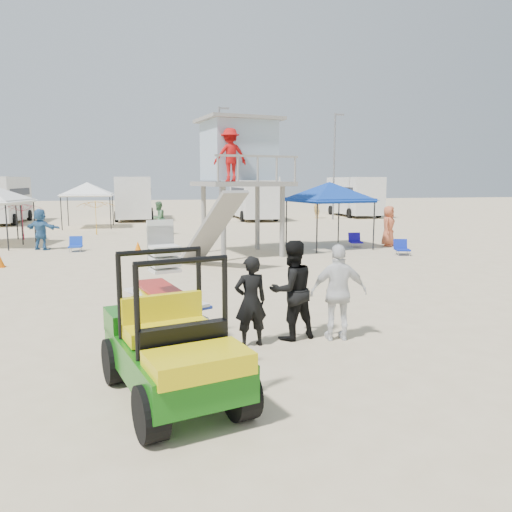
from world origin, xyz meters
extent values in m
plane|color=beige|center=(0.00, 0.00, 0.00)|extent=(140.00, 140.00, 0.00)
cube|color=#125A0E|center=(-1.60, -1.37, 0.59)|extent=(1.98, 2.92, 0.47)
cube|color=#DBC30B|center=(-1.60, -1.37, 0.87)|extent=(1.37, 1.04, 0.26)
cylinder|color=black|center=(-2.19, -2.32, 0.34)|extent=(0.47, 0.74, 0.68)
cube|color=black|center=(-1.60, 0.93, 0.44)|extent=(1.64, 2.03, 0.11)
cylinder|color=black|center=(-2.12, 0.93, 0.23)|extent=(0.30, 0.50, 0.47)
imported|color=black|center=(-0.10, 0.63, 0.84)|extent=(0.65, 0.47, 1.67)
imported|color=black|center=(0.75, 0.88, 0.95)|extent=(1.08, 0.94, 1.91)
imported|color=white|center=(1.60, 0.63, 0.92)|extent=(1.13, 0.60, 1.84)
cylinder|color=gray|center=(0.56, 10.63, 1.39)|extent=(0.20, 0.20, 2.78)
cube|color=gray|center=(1.79, 11.86, 2.87)|extent=(3.93, 3.93, 0.18)
cube|color=#97ADC2|center=(1.79, 12.19, 4.18)|extent=(2.95, 2.69, 2.34)
imported|color=#B20F0F|center=(0.90, 10.74, 3.94)|extent=(1.26, 0.73, 1.95)
cylinder|color=black|center=(4.58, 11.72, 1.10)|extent=(0.06, 0.06, 2.20)
pyramid|color=#0E3498|center=(5.99, 13.14, 2.95)|extent=(3.51, 3.51, 0.80)
cube|color=#0E3498|center=(5.99, 13.14, 2.15)|extent=(3.51, 3.51, 0.18)
cylinder|color=black|center=(-7.14, 24.00, 1.07)|extent=(0.06, 0.06, 2.14)
pyramid|color=white|center=(-5.71, 25.44, 2.89)|extent=(3.08, 3.08, 0.80)
cube|color=white|center=(-5.71, 25.44, 2.09)|extent=(3.08, 3.08, 0.18)
imported|color=red|center=(-8.20, 19.07, 0.95)|extent=(2.45, 2.48, 1.91)
imported|color=orange|center=(-4.76, 20.82, 0.97)|extent=(3.03, 3.03, 1.95)
cone|color=orange|center=(-2.39, 13.12, 0.25)|extent=(0.34, 0.34, 0.50)
cube|color=#1137B8|center=(-5.01, 14.14, 0.22)|extent=(0.56, 0.52, 0.06)
cube|color=#1137B8|center=(-5.01, 14.38, 0.42)|extent=(0.55, 0.19, 0.44)
cylinder|color=#B2B2B7|center=(-5.23, 13.94, 0.10)|extent=(0.03, 0.03, 0.20)
cube|color=#0E229F|center=(8.14, 10.29, 0.22)|extent=(0.65, 0.62, 0.06)
cube|color=#0E229F|center=(8.14, 10.53, 0.42)|extent=(0.57, 0.30, 0.44)
cylinder|color=#B2B2B7|center=(7.92, 10.09, 0.10)|extent=(0.03, 0.03, 0.20)
cube|color=#1C0FA3|center=(7.30, 13.04, 0.22)|extent=(0.62, 0.58, 0.06)
cube|color=#1C0FA3|center=(7.30, 13.28, 0.42)|extent=(0.56, 0.26, 0.44)
cylinder|color=#B2B2B7|center=(7.08, 12.84, 0.10)|extent=(0.03, 0.03, 0.20)
cube|color=silver|center=(-12.00, 30.00, 1.75)|extent=(2.50, 6.80, 3.00)
cube|color=black|center=(-12.00, 30.00, 2.20)|extent=(2.54, 5.44, 0.50)
cube|color=silver|center=(-3.00, 31.50, 1.75)|extent=(2.50, 6.50, 3.00)
cube|color=black|center=(-3.00, 31.50, 2.20)|extent=(2.54, 5.20, 0.50)
cylinder|color=black|center=(-4.25, 29.42, 0.40)|extent=(0.25, 0.80, 0.80)
cube|color=silver|center=(6.00, 30.00, 1.75)|extent=(2.50, 7.00, 3.00)
cube|color=black|center=(6.00, 30.00, 2.20)|extent=(2.54, 5.60, 0.50)
cylinder|color=black|center=(4.75, 27.76, 0.40)|extent=(0.25, 0.80, 0.80)
cube|color=silver|center=(15.00, 31.50, 1.75)|extent=(2.50, 6.60, 3.00)
cube|color=black|center=(15.00, 31.50, 2.20)|extent=(2.54, 5.28, 0.50)
cylinder|color=black|center=(13.75, 29.39, 0.40)|extent=(0.25, 0.80, 0.80)
cylinder|color=slate|center=(3.00, 27.00, 4.00)|extent=(0.14, 0.14, 8.00)
cylinder|color=slate|center=(12.00, 28.50, 4.00)|extent=(0.14, 0.14, 8.00)
imported|color=#C15A37|center=(8.88, 13.08, 0.93)|extent=(1.03, 1.07, 1.85)
imported|color=teal|center=(-6.53, 15.04, 0.90)|extent=(1.72, 1.28, 1.80)
imported|color=#DDAC52|center=(11.15, 29.83, 0.87)|extent=(0.64, 0.75, 1.74)
imported|color=#508659|center=(-1.40, 20.10, 0.93)|extent=(1.07, 1.14, 1.86)
camera|label=1|loc=(-1.84, -8.05, 3.02)|focal=35.00mm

